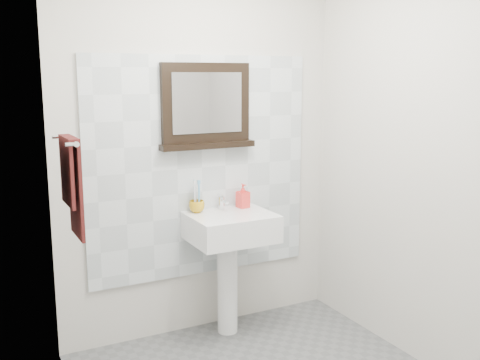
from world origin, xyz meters
The scene contains 12 objects.
back_wall centered at (0.00, 1.10, 1.25)m, with size 2.00×0.01×2.50m, color silver.
front_wall centered at (0.00, -1.10, 1.25)m, with size 2.00×0.01×2.50m, color silver.
left_wall centered at (-1.00, 0.00, 1.25)m, with size 0.01×2.20×2.50m, color silver.
right_wall centered at (1.00, 0.00, 1.25)m, with size 0.01×2.20×2.50m, color silver.
splashback centered at (0.00, 1.09, 1.15)m, with size 1.60×0.02×1.50m, color silver.
pedestal_sink centered at (0.11, 0.87, 0.68)m, with size 0.55×0.44×0.96m.
toothbrush_cup centered at (-0.07, 1.01, 0.90)m, with size 0.10×0.10×0.08m, color gold.
toothbrushes centered at (-0.07, 1.01, 0.98)m, with size 0.05×0.04×0.21m.
soap_dispenser centered at (0.27, 0.99, 0.94)m, with size 0.08×0.08×0.17m, color red.
framed_mirror centered at (0.03, 1.06, 1.55)m, with size 0.66×0.11×0.56m.
towel_bar centered at (-0.95, 0.66, 1.43)m, with size 0.07×0.40×0.03m.
hand_towel centered at (-0.94, 0.66, 1.22)m, with size 0.06×0.30×0.55m.
Camera 1 is at (-1.50, -2.38, 1.77)m, focal length 42.00 mm.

